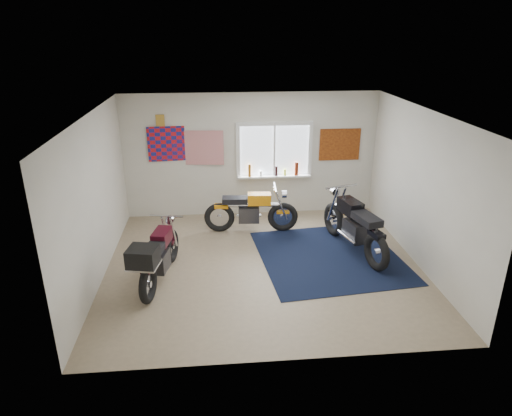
{
  "coord_description": "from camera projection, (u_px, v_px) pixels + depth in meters",
  "views": [
    {
      "loc": [
        -0.79,
        -7.13,
        3.96
      ],
      "look_at": [
        -0.09,
        0.4,
        0.95
      ],
      "focal_mm": 32.0,
      "sensor_mm": 36.0,
      "label": 1
    }
  ],
  "objects": [
    {
      "name": "ground",
      "position": [
        263.0,
        265.0,
        8.13
      ],
      "size": [
        5.5,
        5.5,
        0.0
      ],
      "primitive_type": "plane",
      "color": "#9E896B",
      "rests_on": "ground"
    },
    {
      "name": "oil_bottles",
      "position": [
        278.0,
        170.0,
        10.01
      ],
      "size": [
        1.12,
        0.09,
        0.3
      ],
      "color": "#925215",
      "rests_on": "window_assembly"
    },
    {
      "name": "maroon_tourer",
      "position": [
        157.0,
        257.0,
        7.34
      ],
      "size": [
        0.77,
        1.92,
        0.98
      ],
      "rotation": [
        0.0,
        0.0,
        1.38
      ],
      "color": "black",
      "rests_on": "ground"
    },
    {
      "name": "flag_display",
      "position": [
        160.0,
        120.0,
        9.46
      ],
      "size": [
        1.6,
        0.1,
        1.17
      ],
      "color": "red",
      "rests_on": "room_shell"
    },
    {
      "name": "navy_rug",
      "position": [
        329.0,
        256.0,
        8.43
      ],
      "size": [
        2.76,
        2.85,
        0.01
      ],
      "primitive_type": "cube",
      "rotation": [
        0.0,
        0.0,
        0.1
      ],
      "color": "black",
      "rests_on": "ground"
    },
    {
      "name": "yellow_triumph",
      "position": [
        251.0,
        212.0,
        9.35
      ],
      "size": [
        1.94,
        0.58,
        0.97
      ],
      "rotation": [
        0.0,
        0.0,
        -0.07
      ],
      "color": "black",
      "rests_on": "ground"
    },
    {
      "name": "black_chrome_bike",
      "position": [
        354.0,
        227.0,
        8.48
      ],
      "size": [
        0.82,
        2.16,
        1.13
      ],
      "rotation": [
        0.0,
        0.0,
        1.83
      ],
      "color": "black",
      "rests_on": "navy_rug"
    },
    {
      "name": "room_shell",
      "position": [
        264.0,
        178.0,
        7.52
      ],
      "size": [
        5.5,
        5.5,
        5.5
      ],
      "color": "white",
      "rests_on": "ground"
    },
    {
      "name": "window_assembly",
      "position": [
        274.0,
        154.0,
        9.94
      ],
      "size": [
        1.66,
        0.17,
        1.26
      ],
      "color": "white",
      "rests_on": "room_shell"
    },
    {
      "name": "triumph_poster",
      "position": [
        340.0,
        145.0,
        10.01
      ],
      "size": [
        0.9,
        0.03,
        0.7
      ],
      "primitive_type": "cube",
      "color": "#A54C14",
      "rests_on": "room_shell"
    }
  ]
}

